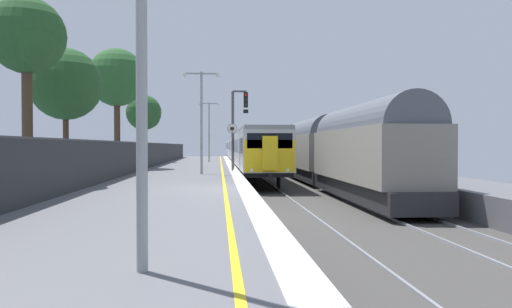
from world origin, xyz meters
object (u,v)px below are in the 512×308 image
(commuter_train_at_platform, at_px, (242,148))
(background_tree_right, at_px, (117,80))
(platform_lamp_near, at_px, (141,20))
(background_tree_back, at_px, (64,86))
(speed_limit_sign, at_px, (232,141))
(freight_train_adjacent_track, at_px, (312,148))
(platform_lamp_far, at_px, (209,127))
(background_tree_left, at_px, (145,114))
(background_tree_centre, at_px, (28,39))
(signal_gantry, at_px, (237,120))
(platform_lamp_mid, at_px, (202,114))

(commuter_train_at_platform, height_order, background_tree_right, background_tree_right)
(platform_lamp_near, bearing_deg, background_tree_back, 109.47)
(speed_limit_sign, bearing_deg, platform_lamp_near, -94.22)
(freight_train_adjacent_track, xyz_separation_m, speed_limit_sign, (-5.85, -4.71, 0.44))
(platform_lamp_near, xyz_separation_m, background_tree_right, (-6.13, 28.62, 3.02))
(speed_limit_sign, xyz_separation_m, background_tree_back, (-8.66, -4.26, 2.76))
(platform_lamp_near, relative_size, platform_lamp_far, 0.90)
(background_tree_left, distance_m, background_tree_back, 21.71)
(speed_limit_sign, height_order, background_tree_centre, background_tree_centre)
(freight_train_adjacent_track, xyz_separation_m, background_tree_centre, (-14.15, -14.68, 4.37))
(commuter_train_at_platform, xyz_separation_m, platform_lamp_far, (-3.60, -9.25, 2.13))
(background_tree_right, bearing_deg, commuter_train_at_platform, 66.53)
(background_tree_left, bearing_deg, signal_gantry, -61.83)
(signal_gantry, relative_size, background_tree_right, 0.62)
(speed_limit_sign, bearing_deg, commuter_train_at_platform, 86.13)
(signal_gantry, bearing_deg, background_tree_right, 161.74)
(background_tree_right, bearing_deg, platform_lamp_mid, -51.55)
(freight_train_adjacent_track, xyz_separation_m, signal_gantry, (-5.48, -2.60, 1.82))
(background_tree_left, bearing_deg, commuter_train_at_platform, 45.38)
(speed_limit_sign, height_order, background_tree_back, background_tree_back)
(speed_limit_sign, height_order, platform_lamp_near, platform_lamp_near)
(speed_limit_sign, xyz_separation_m, background_tree_right, (-7.89, 4.84, 4.27))
(speed_limit_sign, relative_size, platform_lamp_mid, 0.52)
(signal_gantry, height_order, platform_lamp_far, platform_lamp_far)
(platform_lamp_mid, xyz_separation_m, background_tree_left, (-6.08, 20.33, 1.30))
(freight_train_adjacent_track, bearing_deg, background_tree_back, -148.27)
(platform_lamp_mid, relative_size, background_tree_right, 0.68)
(freight_train_adjacent_track, xyz_separation_m, platform_lamp_far, (-7.61, 13.29, 2.00))
(commuter_train_at_platform, xyz_separation_m, platform_lamp_mid, (-3.60, -30.15, 2.05))
(freight_train_adjacent_track, xyz_separation_m, background_tree_right, (-13.74, 0.12, 4.71))
(platform_lamp_far, xyz_separation_m, background_tree_back, (-6.90, -22.26, 1.20))
(background_tree_right, distance_m, background_tree_back, 9.25)
(platform_lamp_near, distance_m, background_tree_left, 41.70)
(platform_lamp_mid, xyz_separation_m, background_tree_right, (-6.13, 7.73, 2.80))
(background_tree_centre, bearing_deg, background_tree_back, 93.61)
(signal_gantry, bearing_deg, commuter_train_at_platform, 86.63)
(platform_lamp_near, height_order, background_tree_centre, background_tree_centre)
(platform_lamp_far, bearing_deg, speed_limit_sign, -84.43)
(signal_gantry, height_order, background_tree_left, background_tree_left)
(freight_train_adjacent_track, relative_size, background_tree_back, 5.89)
(background_tree_centre, bearing_deg, background_tree_left, 89.04)
(platform_lamp_mid, bearing_deg, speed_limit_sign, 58.71)
(background_tree_left, bearing_deg, background_tree_back, -92.16)
(platform_lamp_far, bearing_deg, signal_gantry, -82.39)
(speed_limit_sign, bearing_deg, platform_lamp_far, 95.57)
(background_tree_centre, bearing_deg, background_tree_right, 88.42)
(background_tree_right, bearing_deg, signal_gantry, -18.26)
(signal_gantry, xyz_separation_m, background_tree_right, (-8.26, 2.72, 2.89))
(signal_gantry, xyz_separation_m, platform_lamp_near, (-2.12, -25.89, -0.13))
(freight_train_adjacent_track, distance_m, signal_gantry, 6.34)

